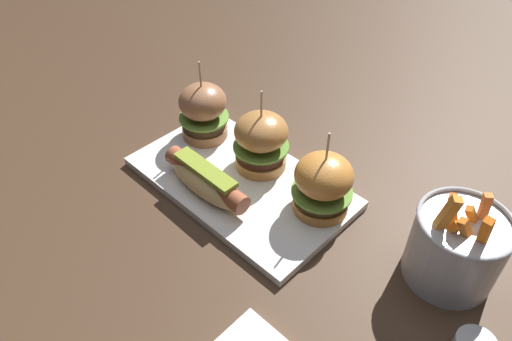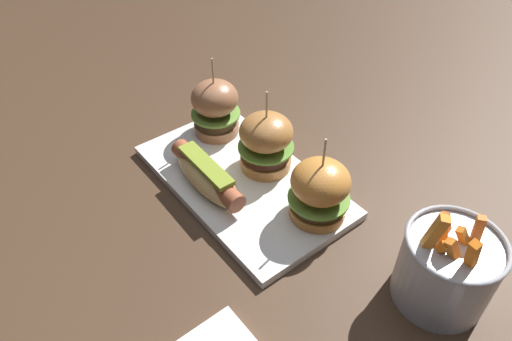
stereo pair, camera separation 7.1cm
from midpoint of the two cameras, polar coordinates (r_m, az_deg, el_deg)
The scene contains 7 objects.
ground_plane at distance 0.77m, azimuth 1.02°, elevation -1.73°, with size 3.00×3.00×0.00m, color #422D1E.
platter_main at distance 0.76m, azimuth 1.03°, elevation -1.35°, with size 0.35×0.20×0.01m, color white.
hot_dog at distance 0.73m, azimuth -3.18°, elevation -0.73°, with size 0.17×0.05×0.05m.
slider_left at distance 0.82m, azimuth -2.45°, elevation 7.50°, with size 0.09×0.09×0.14m.
slider_center at distance 0.75m, azimuth 4.14°, elevation 3.20°, with size 0.09×0.09×0.14m.
slider_right at distance 0.68m, azimuth 10.65°, elevation -2.46°, with size 0.09×0.09×0.14m.
fries_bucket at distance 0.65m, azimuth 24.94°, elevation -10.78°, with size 0.12×0.12×0.15m.
Camera 2 is at (0.45, -0.33, 0.53)m, focal length 33.24 mm.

